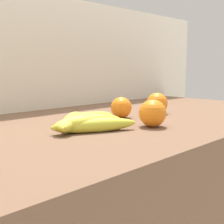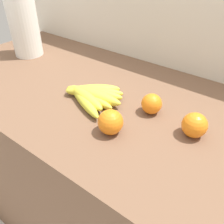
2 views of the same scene
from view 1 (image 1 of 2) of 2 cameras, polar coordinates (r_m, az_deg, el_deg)
wall_back at (r=1.21m, az=-14.95°, el=-10.61°), size 2.03×0.06×1.30m
banana_bunch at (r=0.77m, az=-5.27°, el=-1.93°), size 0.22×0.20×0.04m
orange_back_left at (r=0.94m, az=1.72°, el=0.83°), size 0.07×0.07×0.07m
orange_front at (r=0.81m, az=7.57°, el=-0.23°), size 0.07×0.07×0.07m
orange_right at (r=1.04m, az=8.39°, el=1.62°), size 0.07×0.07×0.07m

